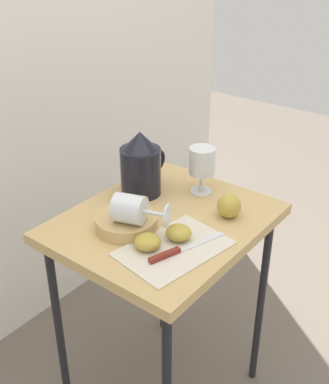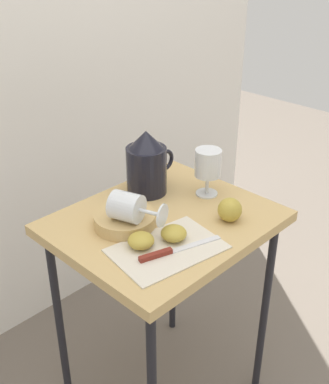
% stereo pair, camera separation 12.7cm
% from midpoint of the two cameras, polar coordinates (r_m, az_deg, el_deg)
% --- Properties ---
extents(curtain_drape, '(2.40, 0.03, 2.24)m').
position_cam_midpoint_polar(curtain_drape, '(1.64, -14.91, 18.71)').
color(curtain_drape, silver).
rests_on(curtain_drape, ground_plane).
extents(table, '(0.57, 0.47, 0.69)m').
position_cam_midpoint_polar(table, '(1.35, 2.71, -5.66)').
color(table, tan).
rests_on(table, ground_plane).
extents(linen_napkin, '(0.29, 0.22, 0.00)m').
position_cam_midpoint_polar(linen_napkin, '(1.19, 3.39, -6.76)').
color(linen_napkin, beige).
rests_on(linen_napkin, table).
extents(basket_tray, '(0.16, 0.16, 0.03)m').
position_cam_midpoint_polar(basket_tray, '(1.27, -1.82, -3.37)').
color(basket_tray, tan).
rests_on(basket_tray, table).
extents(pitcher, '(0.17, 0.12, 0.19)m').
position_cam_midpoint_polar(pitcher, '(1.40, 0.50, 2.77)').
color(pitcher, black).
rests_on(pitcher, table).
extents(wine_glass_upright, '(0.08, 0.08, 0.14)m').
position_cam_midpoint_polar(wine_glass_upright, '(1.40, 7.72, 3.03)').
color(wine_glass_upright, silver).
rests_on(wine_glass_upright, table).
extents(wine_glass_tipped_near, '(0.11, 0.15, 0.08)m').
position_cam_midpoint_polar(wine_glass_tipped_near, '(1.22, -1.30, -1.86)').
color(wine_glass_tipped_near, silver).
rests_on(wine_glass_tipped_near, basket_tray).
extents(apple_half_left, '(0.07, 0.07, 0.04)m').
position_cam_midpoint_polar(apple_half_left, '(1.18, 0.31, -5.80)').
color(apple_half_left, '#B29938').
rests_on(apple_half_left, linen_napkin).
extents(apple_half_right, '(0.07, 0.07, 0.04)m').
position_cam_midpoint_polar(apple_half_right, '(1.21, 4.10, -4.93)').
color(apple_half_right, '#B29938').
rests_on(apple_half_right, linen_napkin).
extents(apple_whole, '(0.07, 0.07, 0.07)m').
position_cam_midpoint_polar(apple_whole, '(1.30, 10.44, -2.13)').
color(apple_whole, '#B29938').
rests_on(apple_whole, table).
extents(knife, '(0.22, 0.08, 0.01)m').
position_cam_midpoint_polar(knife, '(1.17, 3.63, -7.06)').
color(knife, silver).
rests_on(knife, linen_napkin).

